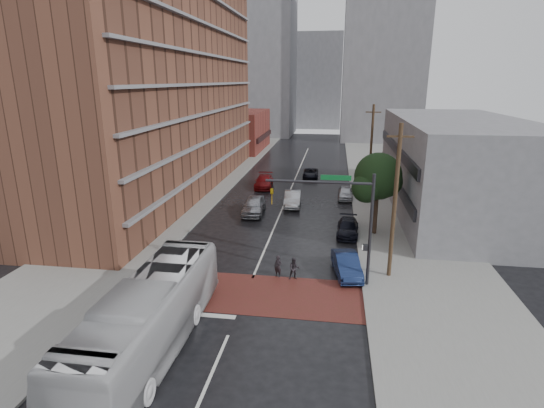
% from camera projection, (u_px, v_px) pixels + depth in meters
% --- Properties ---
extents(ground, '(160.00, 160.00, 0.00)m').
position_uv_depth(ground, '(245.00, 297.00, 25.26)').
color(ground, black).
rests_on(ground, ground).
extents(crosswalk, '(14.00, 5.00, 0.02)m').
position_uv_depth(crosswalk, '(246.00, 293.00, 25.73)').
color(crosswalk, maroon).
rests_on(crosswalk, ground).
extents(sidewalk_west, '(9.00, 90.00, 0.15)m').
position_uv_depth(sidewalk_west, '(194.00, 188.00, 50.58)').
color(sidewalk_west, gray).
rests_on(sidewalk_west, ground).
extents(sidewalk_east, '(9.00, 90.00, 0.15)m').
position_uv_depth(sidewalk_east, '(392.00, 195.00, 47.34)').
color(sidewalk_east, gray).
rests_on(sidewalk_east, ground).
extents(apartment_block, '(10.00, 44.00, 28.00)m').
position_uv_depth(apartment_block, '(162.00, 65.00, 46.06)').
color(apartment_block, brown).
rests_on(apartment_block, ground).
extents(storefront_west, '(8.00, 16.00, 7.00)m').
position_uv_depth(storefront_west, '(241.00, 131.00, 77.21)').
color(storefront_west, maroon).
rests_on(storefront_west, ground).
extents(building_east, '(11.00, 26.00, 9.00)m').
position_uv_depth(building_east, '(455.00, 166.00, 40.64)').
color(building_east, gray).
rests_on(building_east, ground).
extents(distant_tower_west, '(18.00, 16.00, 32.00)m').
position_uv_depth(distant_tower_west, '(254.00, 64.00, 96.74)').
color(distant_tower_west, gray).
rests_on(distant_tower_west, ground).
extents(distant_tower_east, '(16.00, 14.00, 36.00)m').
position_uv_depth(distant_tower_east, '(383.00, 51.00, 86.53)').
color(distant_tower_east, gray).
rests_on(distant_tower_east, ground).
extents(distant_tower_center, '(12.00, 10.00, 24.00)m').
position_uv_depth(distant_tower_center, '(319.00, 81.00, 112.03)').
color(distant_tower_center, gray).
rests_on(distant_tower_center, ground).
extents(street_tree, '(4.20, 4.10, 6.90)m').
position_uv_depth(street_tree, '(378.00, 179.00, 34.14)').
color(street_tree, '#332319').
rests_on(street_tree, ground).
extents(signal_mast, '(6.50, 0.30, 7.20)m').
position_uv_depth(signal_mast, '(347.00, 213.00, 25.47)').
color(signal_mast, '#2D2D33').
rests_on(signal_mast, ground).
extents(utility_pole_near, '(1.60, 0.26, 10.00)m').
position_uv_depth(utility_pole_near, '(395.00, 202.00, 26.36)').
color(utility_pole_near, '#473321').
rests_on(utility_pole_near, ground).
extents(utility_pole_far, '(1.60, 0.26, 10.00)m').
position_uv_depth(utility_pole_far, '(371.00, 151.00, 45.34)').
color(utility_pole_far, '#473321').
rests_on(utility_pole_far, ground).
extents(transit_bus, '(3.05, 12.77, 3.55)m').
position_uv_depth(transit_bus, '(149.00, 317.00, 19.85)').
color(transit_bus, '#B9B9BB').
rests_on(transit_bus, ground).
extents(pedestrian_a, '(0.63, 0.54, 1.47)m').
position_uv_depth(pedestrian_a, '(278.00, 266.00, 27.67)').
color(pedestrian_a, black).
rests_on(pedestrian_a, ground).
extents(pedestrian_b, '(0.83, 0.71, 1.48)m').
position_uv_depth(pedestrian_b, '(294.00, 269.00, 27.31)').
color(pedestrian_b, '#262227').
rests_on(pedestrian_b, ground).
extents(car_travel_a, '(2.20, 4.98, 1.67)m').
position_uv_depth(car_travel_a, '(254.00, 205.00, 40.77)').
color(car_travel_a, '#9D9EA4').
rests_on(car_travel_a, ground).
extents(car_travel_b, '(1.85, 4.69, 1.52)m').
position_uv_depth(car_travel_b, '(293.00, 199.00, 43.30)').
color(car_travel_b, '#B5B9BD').
rests_on(car_travel_b, ground).
extents(car_travel_c, '(2.40, 5.16, 1.46)m').
position_uv_depth(car_travel_c, '(264.00, 181.00, 50.78)').
color(car_travel_c, maroon).
rests_on(car_travel_c, ground).
extents(suv_travel, '(2.02, 4.23, 1.17)m').
position_uv_depth(suv_travel, '(311.00, 173.00, 56.03)').
color(suv_travel, black).
rests_on(suv_travel, ground).
extents(car_parked_near, '(2.17, 4.45, 1.40)m').
position_uv_depth(car_parked_near, '(347.00, 265.00, 28.00)').
color(car_parked_near, '#16244D').
rests_on(car_parked_near, ground).
extents(car_parked_mid, '(1.94, 4.35, 1.24)m').
position_uv_depth(car_parked_mid, '(348.00, 228.00, 35.25)').
color(car_parked_mid, black).
rests_on(car_parked_mid, ground).
extents(car_parked_far, '(1.64, 3.96, 1.34)m').
position_uv_depth(car_parked_far, '(345.00, 193.00, 45.94)').
color(car_parked_far, '#AEB1B6').
rests_on(car_parked_far, ground).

